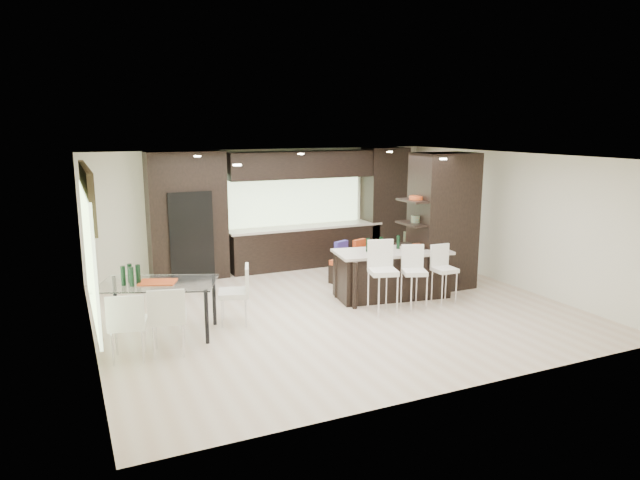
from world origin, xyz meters
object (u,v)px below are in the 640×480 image
stool_left (383,285)px  chair_near (168,322)px  kitchen_island (392,274)px  stool_mid (414,283)px  chair_far (128,328)px  chair_end (234,297)px  stool_right (444,280)px  bench (357,268)px  dining_table (159,309)px  floor_vase (405,257)px

stool_left → chair_near: 3.71m
kitchen_island → chair_near: chair_near is taller
stool_mid → chair_far: 4.92m
chair_far → chair_end: 1.93m
stool_left → chair_near: bearing=-160.7°
stool_right → bench: stool_right is taller
stool_mid → chair_end: size_ratio=1.01×
stool_mid → chair_far: size_ratio=0.99×
stool_left → bench: bearing=88.3°
stool_left → chair_far: bearing=-161.4°
stool_left → chair_end: (-2.50, 0.55, -0.06)m
stool_mid → bench: (-0.02, 2.11, -0.21)m
bench → chair_end: 3.53m
dining_table → kitchen_island: bearing=25.0°
stool_left → dining_table: 3.74m
floor_vase → stool_right: bearing=-94.2°
stool_right → chair_far: (-5.57, -0.31, 0.02)m
stool_mid → chair_near: (-4.36, -0.30, 0.01)m
dining_table → chair_far: chair_far is taller
chair_near → chair_far: bearing=-167.8°
chair_near → floor_vase: bearing=32.2°
stool_mid → stool_left: bearing=-158.0°
kitchen_island → chair_end: chair_end is taller
stool_right → chair_far: chair_far is taller
stool_left → stool_right: size_ratio=1.18×
dining_table → chair_end: (1.20, 0.00, 0.03)m
chair_far → chair_end: (1.75, 0.82, -0.01)m
stool_right → floor_vase: bearing=86.8°
stool_right → chair_near: (-5.03, -0.31, 0.03)m
floor_vase → chair_far: 5.96m
stool_right → chair_end: 3.86m
kitchen_island → chair_far: chair_far is taller
stool_mid → floor_vase: floor_vase is taller
stool_left → floor_vase: size_ratio=0.95×
stool_right → chair_near: chair_near is taller
stool_left → floor_vase: 2.10m
dining_table → stool_left: bearing=13.4°
chair_near → chair_end: 1.46m
stool_right → dining_table: stool_right is taller
floor_vase → dining_table: size_ratio=0.62×
bench → chair_end: chair_end is taller
kitchen_island → floor_vase: floor_vase is taller
stool_mid → dining_table: size_ratio=0.52×
stool_right → dining_table: bearing=175.2°
kitchen_island → dining_table: (-4.36, -0.24, -0.03)m
kitchen_island → stool_right: kitchen_island is taller
kitchen_island → bench: bearing=99.8°
stool_left → chair_far: (-4.25, -0.27, -0.06)m
chair_end → kitchen_island: bearing=-68.0°
kitchen_island → dining_table: size_ratio=1.23×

